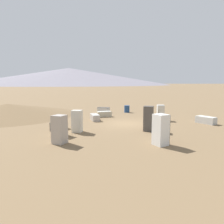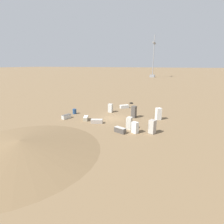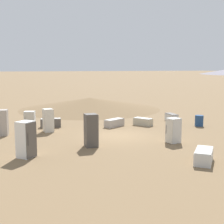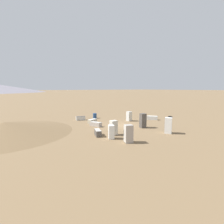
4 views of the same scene
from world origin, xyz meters
name	(u,v)px [view 4 (image 4 of 4)]	position (x,y,z in m)	size (l,w,h in m)	color
ground_plane	(119,125)	(0.00, 0.00, 0.00)	(1000.00, 1000.00, 0.00)	brown
dirt_mound	(5,128)	(13.94, -4.34, 0.64)	(15.87, 15.87, 1.28)	brown
discarded_fridge_0	(81,118)	(2.91, -7.06, 0.33)	(1.61, 0.95, 0.66)	silver
discarded_fridge_1	(168,125)	(-2.23, 6.76, 0.94)	(1.06, 1.07, 1.89)	white
discarded_fridge_2	(152,118)	(-7.34, -0.59, 0.33)	(1.73, 1.85, 0.66)	silver
discarded_fridge_3	(92,121)	(2.43, -3.72, 0.30)	(1.66, 1.19, 0.61)	#B2A88E
discarded_fridge_4	(113,128)	(3.61, 3.76, 0.84)	(0.77, 0.72, 1.68)	beige
discarded_fridge_5	(111,132)	(4.63, 4.85, 0.73)	(0.86, 0.93, 1.46)	white
discarded_fridge_6	(98,133)	(5.27, 3.05, 0.35)	(1.06, 1.68, 0.70)	#4C4742
discarded_fridge_7	(143,121)	(-1.81, 2.87, 0.97)	(0.84, 0.84, 1.94)	#4C4742
discarded_fridge_8	(129,116)	(-3.40, -1.97, 0.77)	(0.69, 0.78, 1.54)	silver
discarded_fridge_9	(128,134)	(3.97, 6.89, 0.89)	(0.97, 0.94, 1.77)	#A89E93
discarded_fridge_10	(96,124)	(3.10, -1.44, 0.30)	(1.25, 1.87, 0.61)	#A89E93
scrap_tire	(170,117)	(-11.98, -0.52, 0.10)	(0.80, 0.80, 0.21)	black
rusty_barrel	(95,116)	(0.00, -7.47, 0.43)	(0.66, 0.66, 0.87)	navy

